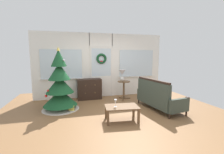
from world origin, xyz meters
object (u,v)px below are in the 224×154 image
settee_sofa (157,97)px  dresser_cabinet (89,89)px  gift_box (72,108)px  coffee_table (122,108)px  side_table (124,86)px  table_lamp (122,74)px  christmas_tree (60,87)px  wine_glass (116,101)px

settee_sofa → dresser_cabinet: bearing=137.5°
gift_box → coffee_table: bearing=-41.9°
side_table → coffee_table: (-0.73, -1.93, -0.17)m
table_lamp → side_table: bearing=-33.7°
dresser_cabinet → settee_sofa: settee_sofa is taller
christmas_tree → dresser_cabinet: 1.42m
settee_sofa → wine_glass: 1.62m
christmas_tree → settee_sofa: bearing=-15.3°
christmas_tree → coffee_table: (1.57, -1.35, -0.36)m
side_table → table_lamp: (-0.06, 0.04, 0.49)m
christmas_tree → coffee_table: 2.10m
settee_sofa → wine_glass: settee_sofa is taller
gift_box → christmas_tree: bearing=144.2°
coffee_table → gift_box: bearing=138.1°
wine_glass → side_table: bearing=65.2°
dresser_cabinet → wine_glass: size_ratio=4.71×
side_table → wine_glass: side_table is taller
settee_sofa → side_table: size_ratio=2.43×
christmas_tree → settee_sofa: christmas_tree is taller
christmas_tree → coffee_table: bearing=-40.7°
gift_box → table_lamp: bearing=24.2°
wine_glass → dresser_cabinet: bearing=99.5°
side_table → coffee_table: side_table is taller
dresser_cabinet → table_lamp: size_ratio=2.09×
settee_sofa → table_lamp: bearing=115.7°
gift_box → dresser_cabinet: bearing=59.8°
dresser_cabinet → settee_sofa: bearing=-42.5°
side_table → table_lamp: table_lamp is taller
coffee_table → wine_glass: 0.26m
dresser_cabinet → wine_glass: (0.39, -2.30, 0.14)m
christmas_tree → gift_box: 0.73m
christmas_tree → settee_sofa: size_ratio=1.14×
side_table → coffee_table: 2.07m
wine_glass → gift_box: 1.61m
dresser_cabinet → settee_sofa: (1.90, -1.74, -0.01)m
side_table → christmas_tree: bearing=-165.8°
side_table → gift_box: 2.17m
dresser_cabinet → side_table: (1.28, -0.37, 0.11)m
side_table → gift_box: side_table is taller
dresser_cabinet → side_table: dresser_cabinet is taller
christmas_tree → gift_box: size_ratio=11.99×
coffee_table → christmas_tree: bearing=139.3°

